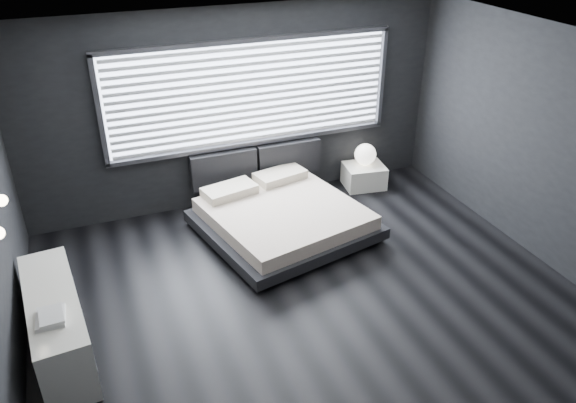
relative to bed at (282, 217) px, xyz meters
name	(u,v)px	position (x,y,z in m)	size (l,w,h in m)	color
room	(319,196)	(-0.21, -1.59, 1.16)	(6.04, 6.00, 2.80)	black
window	(252,94)	(-0.01, 1.11, 1.37)	(4.14, 0.09, 1.52)	white
headboard	(257,164)	(0.01, 1.05, 0.33)	(1.96, 0.16, 0.52)	black
sconce_far	(1,201)	(-3.09, -0.94, 1.36)	(0.18, 0.11, 0.11)	silver
bed	(282,217)	(0.00, 0.00, 0.00)	(2.40, 2.33, 0.53)	black
nightstand	(364,176)	(1.68, 0.82, -0.07)	(0.60, 0.50, 0.35)	white
orb_lamp	(365,154)	(1.70, 0.87, 0.27)	(0.33, 0.33, 0.33)	white
dresser	(57,323)	(-2.86, -1.26, 0.09)	(0.63, 1.73, 0.68)	white
book_stack	(51,317)	(-2.86, -1.62, 0.46)	(0.26, 0.34, 0.07)	silver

